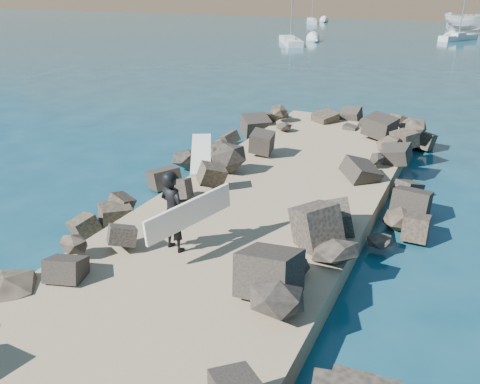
{
  "coord_description": "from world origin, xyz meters",
  "views": [
    {
      "loc": [
        4.87,
        -10.73,
        6.33
      ],
      "look_at": [
        0.0,
        -1.0,
        1.5
      ],
      "focal_mm": 35.0,
      "sensor_mm": 36.0,
      "label": 1
    }
  ],
  "objects_px": {
    "boat_imported": "(466,21)",
    "surfer_with_board": "(175,212)",
    "surfboard_resting": "(201,157)",
    "sailboat_e": "(312,21)"
  },
  "relations": [
    {
      "from": "boat_imported",
      "to": "surfer_with_board",
      "type": "relative_size",
      "value": 3.06
    },
    {
      "from": "surfboard_resting",
      "to": "sailboat_e",
      "type": "bearing_deg",
      "value": 76.2
    },
    {
      "from": "surfboard_resting",
      "to": "boat_imported",
      "type": "bearing_deg",
      "value": 56.38
    },
    {
      "from": "boat_imported",
      "to": "surfer_with_board",
      "type": "xyz_separation_m",
      "value": [
        -2.62,
        -73.02,
        0.21
      ]
    },
    {
      "from": "surfer_with_board",
      "to": "sailboat_e",
      "type": "relative_size",
      "value": 0.26
    },
    {
      "from": "boat_imported",
      "to": "surfer_with_board",
      "type": "height_order",
      "value": "boat_imported"
    },
    {
      "from": "surfboard_resting",
      "to": "surfer_with_board",
      "type": "height_order",
      "value": "surfer_with_board"
    },
    {
      "from": "surfboard_resting",
      "to": "boat_imported",
      "type": "xyz_separation_m",
      "value": [
        4.8,
        68.26,
        0.34
      ]
    },
    {
      "from": "boat_imported",
      "to": "sailboat_e",
      "type": "bearing_deg",
      "value": 109.78
    },
    {
      "from": "boat_imported",
      "to": "sailboat_e",
      "type": "distance_m",
      "value": 25.86
    }
  ]
}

